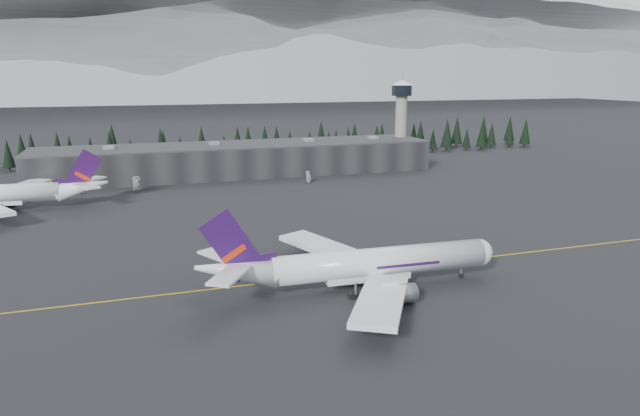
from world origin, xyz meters
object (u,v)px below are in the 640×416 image
object	(u,v)px
jet_parked	(0,194)
gse_vehicle_a	(137,189)
terminal	(239,159)
control_tower	(401,113)
jet_main	(355,265)
gse_vehicle_b	(309,181)

from	to	relation	value
jet_parked	gse_vehicle_a	world-z (taller)	jet_parked
terminal	jet_parked	xyz separation A→B (m)	(-80.45, -41.47, -1.19)
jet_parked	control_tower	bearing A→B (deg)	-160.12
control_tower	jet_parked	distance (m)	162.72
terminal	gse_vehicle_a	size ratio (longest dim) A/B	29.56
jet_main	gse_vehicle_a	size ratio (longest dim) A/B	11.07
terminal	control_tower	distance (m)	76.98
terminal	gse_vehicle_b	distance (m)	35.34
gse_vehicle_a	control_tower	bearing A→B (deg)	6.34
control_tower	gse_vehicle_a	distance (m)	121.15
control_tower	gse_vehicle_a	world-z (taller)	control_tower
jet_main	gse_vehicle_b	distance (m)	111.16
jet_main	gse_vehicle_a	xyz separation A→B (m)	(-37.71, 112.42, -4.21)
jet_parked	gse_vehicle_b	size ratio (longest dim) A/B	13.18
terminal	gse_vehicle_a	distance (m)	47.56
gse_vehicle_a	gse_vehicle_b	size ratio (longest dim) A/B	1.16
control_tower	gse_vehicle_b	size ratio (longest dim) A/B	8.06
control_tower	gse_vehicle_b	world-z (taller)	control_tower
control_tower	gse_vehicle_a	size ratio (longest dim) A/B	6.97
terminal	control_tower	world-z (taller)	control_tower
terminal	gse_vehicle_b	bearing A→B (deg)	-52.03
terminal	gse_vehicle_a	world-z (taller)	terminal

